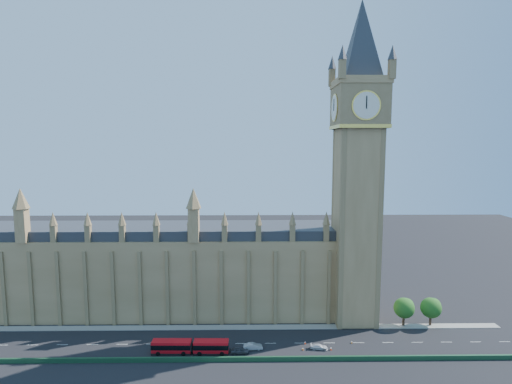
{
  "coord_description": "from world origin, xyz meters",
  "views": [
    {
      "loc": [
        6.66,
        -102.33,
        53.25
      ],
      "look_at": [
        8.22,
        10.0,
        40.09
      ],
      "focal_mm": 28.0,
      "sensor_mm": 36.0,
      "label": 1
    }
  ],
  "objects_px": {
    "car_grey": "(240,350)",
    "car_white": "(319,347)",
    "red_bus": "(190,347)",
    "car_silver": "(253,346)"
  },
  "relations": [
    {
      "from": "red_bus",
      "to": "car_grey",
      "type": "height_order",
      "value": "red_bus"
    },
    {
      "from": "car_grey",
      "to": "car_white",
      "type": "distance_m",
      "value": 20.89
    },
    {
      "from": "car_silver",
      "to": "car_white",
      "type": "bearing_deg",
      "value": -97.27
    },
    {
      "from": "car_grey",
      "to": "car_silver",
      "type": "height_order",
      "value": "car_silver"
    },
    {
      "from": "car_grey",
      "to": "car_silver",
      "type": "relative_size",
      "value": 0.94
    },
    {
      "from": "car_silver",
      "to": "car_white",
      "type": "xyz_separation_m",
      "value": [
        17.35,
        -0.13,
        -0.17
      ]
    },
    {
      "from": "car_grey",
      "to": "car_white",
      "type": "xyz_separation_m",
      "value": [
        20.8,
        1.86,
        -0.15
      ]
    },
    {
      "from": "car_grey",
      "to": "car_silver",
      "type": "xyz_separation_m",
      "value": [
        3.46,
        1.99,
        0.02
      ]
    },
    {
      "from": "red_bus",
      "to": "car_silver",
      "type": "height_order",
      "value": "red_bus"
    },
    {
      "from": "red_bus",
      "to": "car_grey",
      "type": "xyz_separation_m",
      "value": [
        12.72,
        -0.37,
        -0.97
      ]
    }
  ]
}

